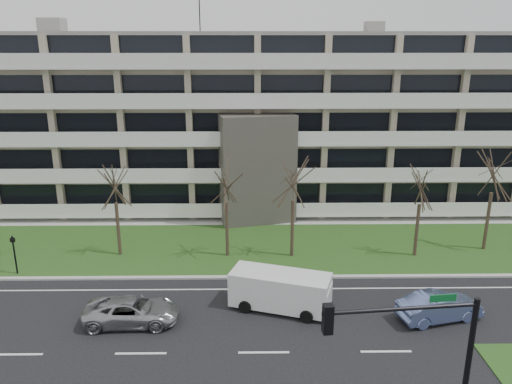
{
  "coord_description": "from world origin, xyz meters",
  "views": [
    {
      "loc": [
        -0.66,
        -21.0,
        14.6
      ],
      "look_at": [
        -0.25,
        10.0,
        5.17
      ],
      "focal_mm": 35.0,
      "sensor_mm": 36.0,
      "label": 1
    }
  ],
  "objects_px": {
    "silver_pickup": "(132,311)",
    "pedestrian_signal": "(14,250)",
    "traffic_signal": "(420,354)",
    "white_van": "(281,288)",
    "blue_sedan": "(439,307)"
  },
  "relations": [
    {
      "from": "white_van",
      "to": "traffic_signal",
      "type": "relative_size",
      "value": 0.92
    },
    {
      "from": "silver_pickup",
      "to": "traffic_signal",
      "type": "distance_m",
      "value": 15.58
    },
    {
      "from": "blue_sedan",
      "to": "pedestrian_signal",
      "type": "relative_size",
      "value": 1.73
    },
    {
      "from": "silver_pickup",
      "to": "pedestrian_signal",
      "type": "relative_size",
      "value": 1.89
    },
    {
      "from": "white_van",
      "to": "pedestrian_signal",
      "type": "distance_m",
      "value": 17.55
    },
    {
      "from": "silver_pickup",
      "to": "pedestrian_signal",
      "type": "distance_m",
      "value": 10.7
    },
    {
      "from": "blue_sedan",
      "to": "white_van",
      "type": "bearing_deg",
      "value": 66.93
    },
    {
      "from": "white_van",
      "to": "traffic_signal",
      "type": "xyz_separation_m",
      "value": [
        4.13,
        -10.38,
        2.89
      ]
    },
    {
      "from": "blue_sedan",
      "to": "traffic_signal",
      "type": "distance_m",
      "value": 10.67
    },
    {
      "from": "silver_pickup",
      "to": "traffic_signal",
      "type": "xyz_separation_m",
      "value": [
        12.25,
        -8.98,
        3.48
      ]
    },
    {
      "from": "traffic_signal",
      "to": "pedestrian_signal",
      "type": "height_order",
      "value": "traffic_signal"
    },
    {
      "from": "silver_pickup",
      "to": "pedestrian_signal",
      "type": "xyz_separation_m",
      "value": [
        -8.82,
        5.97,
        1.0
      ]
    },
    {
      "from": "silver_pickup",
      "to": "white_van",
      "type": "bearing_deg",
      "value": -81.61
    },
    {
      "from": "white_van",
      "to": "silver_pickup",
      "type": "bearing_deg",
      "value": -152.22
    },
    {
      "from": "white_van",
      "to": "pedestrian_signal",
      "type": "height_order",
      "value": "pedestrian_signal"
    }
  ]
}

